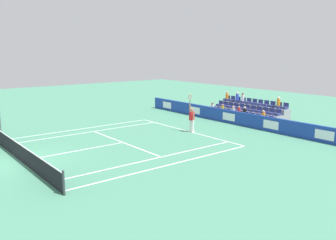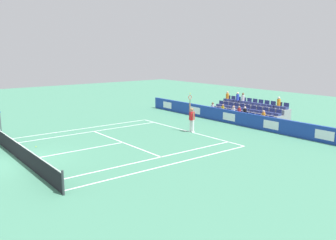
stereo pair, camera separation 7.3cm
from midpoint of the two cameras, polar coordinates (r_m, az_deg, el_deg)
The scene contains 14 objects.
ground_plane at distance 20.99m, azimuth -22.50°, elevation -6.06°, with size 80.00×80.00×0.00m, color #47896B.
line_baseline at distance 26.57m, azimuth 2.90°, elevation -1.74°, with size 10.97×0.10×0.01m, color white.
line_service at distance 23.41m, azimuth -7.29°, elevation -3.56°, with size 8.23×0.10×0.01m, color white.
line_centre_service at distance 22.00m, azimuth -14.46°, elevation -4.78°, with size 0.10×6.40×0.01m, color white.
line_singles_sideline_left at distance 26.74m, azimuth -12.69°, elevation -1.91°, with size 0.10×11.89×0.01m, color white.
line_singles_sideline_right at distance 19.86m, azimuth -2.24°, elevation -6.14°, with size 0.10×11.89×0.01m, color white.
line_doubles_sideline_left at distance 27.96m, azimuth -13.92°, elevation -1.41°, with size 0.10×11.89×0.01m, color white.
line_doubles_sideline_right at distance 18.82m, azimuth 0.24°, elevation -7.11°, with size 0.10×11.89×0.01m, color white.
line_centre_mark at distance 26.50m, azimuth 2.74°, elevation -1.77°, with size 0.10×0.20×0.01m, color white.
sponsor_barrier at distance 29.69m, azimuth 9.72°, elevation 0.53°, with size 20.43×0.22×1.08m.
tennis_net at distance 20.86m, azimuth -22.59°, elevation -4.76°, with size 11.97×0.10×1.07m.
tennis_player at distance 26.02m, azimuth 3.72°, elevation 0.21°, with size 0.53×0.37×2.85m.
stadium_stand at distance 31.43m, azimuth 12.53°, elevation 1.02°, with size 6.82×2.85×2.20m.
loose_tennis_ball at distance 23.52m, azimuth -20.39°, elevation -4.04°, with size 0.07×0.07×0.07m, color #D1E533.
Camera 1 is at (-19.45, 5.24, 5.86)m, focal length 38.25 mm.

